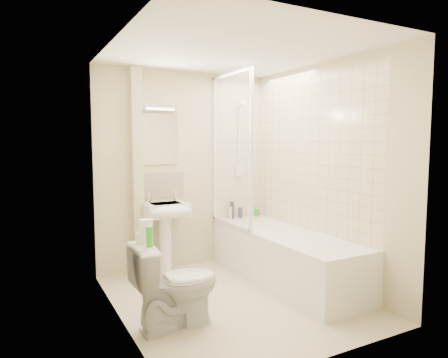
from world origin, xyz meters
TOP-DOWN VIEW (x-y plane):
  - floor at (0.00, 0.00)m, footprint 2.50×2.50m
  - wall_back at (0.00, 1.25)m, footprint 2.20×0.02m
  - wall_left at (-1.10, 0.00)m, footprint 0.02×2.50m
  - wall_right at (1.10, 0.00)m, footprint 0.02×2.50m
  - ceiling at (0.00, 0.00)m, footprint 2.20×2.50m
  - tile_back at (0.75, 1.24)m, footprint 0.70×0.01m
  - tile_right at (1.09, 0.20)m, footprint 0.01×2.10m
  - pipe_boxing at (-0.62, 1.19)m, footprint 0.12×0.12m
  - splashback at (-0.33, 1.24)m, footprint 0.60×0.02m
  - mirror at (-0.33, 1.24)m, footprint 0.46×0.01m
  - strip_light at (-0.33, 1.22)m, footprint 0.42×0.07m
  - bathtub at (0.75, 0.20)m, footprint 0.70×2.10m
  - shower_screen at (0.40, 0.80)m, footprint 0.04×0.92m
  - shower_fixture at (0.75, 1.19)m, footprint 0.10×0.16m
  - pedestal_sink at (-0.33, 1.01)m, footprint 0.50×0.47m
  - bottle_white_a at (0.60, 1.16)m, footprint 0.05×0.05m
  - bottle_black_b at (0.61, 1.16)m, footprint 0.06×0.06m
  - bottle_blue at (0.74, 1.16)m, footprint 0.06×0.06m
  - bottle_white_b at (0.87, 1.16)m, footprint 0.05×0.05m
  - bottle_green at (0.99, 1.16)m, footprint 0.06×0.06m
  - toilet at (-0.72, -0.28)m, footprint 0.46×0.75m
  - toilet_roll_lower at (-0.98, -0.23)m, footprint 0.10×0.10m
  - toilet_roll_upper at (-0.95, -0.23)m, footprint 0.11×0.11m
  - green_bottle at (-0.97, -0.37)m, footprint 0.06×0.06m

SIDE VIEW (x-z plane):
  - floor at x=0.00m, z-range 0.00..0.00m
  - bathtub at x=0.75m, z-range 0.01..0.56m
  - toilet at x=-0.72m, z-range 0.00..0.74m
  - bottle_green at x=0.99m, z-range 0.55..0.65m
  - bottle_white_b at x=0.87m, z-range 0.55..0.68m
  - bottle_blue at x=0.74m, z-range 0.55..0.69m
  - bottle_white_a at x=0.60m, z-range 0.55..0.71m
  - bottle_black_b at x=0.61m, z-range 0.55..0.77m
  - pedestal_sink at x=-0.33m, z-range 0.19..1.15m
  - toilet_roll_lower at x=-0.98m, z-range 0.74..0.82m
  - green_bottle at x=-0.97m, z-range 0.74..0.90m
  - toilet_roll_upper at x=-0.95m, z-range 0.82..0.93m
  - splashback at x=-0.33m, z-range 0.88..1.18m
  - wall_back at x=0.00m, z-range 0.00..2.40m
  - wall_left at x=-1.10m, z-range 0.00..2.40m
  - wall_right at x=1.10m, z-range 0.00..2.40m
  - pipe_boxing at x=-0.62m, z-range 0.00..2.40m
  - tile_back at x=0.75m, z-range 0.55..2.30m
  - tile_right at x=1.09m, z-range 0.55..2.30m
  - shower_screen at x=0.40m, z-range 0.55..2.35m
  - shower_fixture at x=0.75m, z-range 1.05..2.04m
  - mirror at x=-0.33m, z-range 1.28..1.88m
  - strip_light at x=-0.33m, z-range 1.92..1.98m
  - ceiling at x=0.00m, z-range 2.39..2.41m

